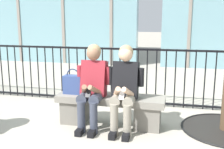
{
  "coord_description": "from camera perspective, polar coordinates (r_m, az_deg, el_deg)",
  "views": [
    {
      "loc": [
        0.93,
        -3.76,
        1.56
      ],
      "look_at": [
        0.0,
        0.1,
        0.75
      ],
      "focal_mm": 43.5,
      "sensor_mm": 36.0,
      "label": 1
    }
  ],
  "objects": [
    {
      "name": "ground_plane",
      "position": [
        4.18,
        -0.33,
        -10.4
      ],
      "size": [
        60.0,
        60.0,
        0.0
      ],
      "primitive_type": "plane",
      "color": "#A8A091"
    },
    {
      "name": "stone_bench",
      "position": [
        4.08,
        -0.33,
        -6.87
      ],
      "size": [
        1.6,
        0.44,
        0.45
      ],
      "color": "gray",
      "rests_on": "ground"
    },
    {
      "name": "seated_person_with_phone",
      "position": [
        3.92,
        -4.13,
        -1.92
      ],
      "size": [
        0.52,
        0.66,
        1.21
      ],
      "color": "#383D4C",
      "rests_on": "ground"
    },
    {
      "name": "seated_person_companion",
      "position": [
        3.81,
        2.64,
        -2.31
      ],
      "size": [
        0.52,
        0.66,
        1.21
      ],
      "color": "gray",
      "rests_on": "ground"
    },
    {
      "name": "handbag_on_bench",
      "position": [
        4.16,
        -8.16,
        -2.0
      ],
      "size": [
        0.28,
        0.16,
        0.38
      ],
      "color": "#33477F",
      "rests_on": "stone_bench"
    },
    {
      "name": "plaza_railing",
      "position": [
        5.03,
        2.59,
        -0.27
      ],
      "size": [
        9.21,
        0.04,
        1.05
      ],
      "color": "black",
      "rests_on": "ground"
    }
  ]
}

